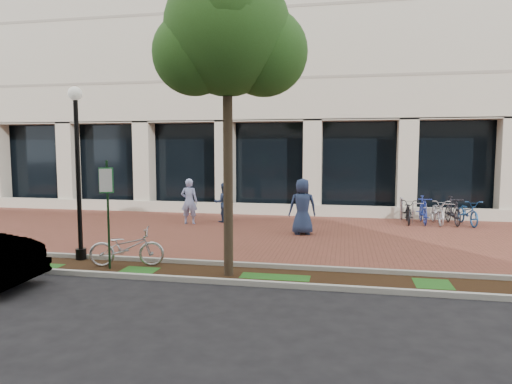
% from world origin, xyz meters
% --- Properties ---
extents(ground, '(120.00, 120.00, 0.00)m').
position_xyz_m(ground, '(0.00, 0.00, 0.00)').
color(ground, black).
rests_on(ground, ground).
extents(brick_plaza, '(40.00, 9.00, 0.01)m').
position_xyz_m(brick_plaza, '(0.00, 0.00, 0.01)').
color(brick_plaza, brown).
rests_on(brick_plaza, ground).
extents(planting_strip, '(40.00, 1.50, 0.01)m').
position_xyz_m(planting_strip, '(0.00, -5.25, 0.01)').
color(planting_strip, black).
rests_on(planting_strip, ground).
extents(curb_plaza_side, '(40.00, 0.12, 0.12)m').
position_xyz_m(curb_plaza_side, '(0.00, -4.50, 0.06)').
color(curb_plaza_side, '#A4A49B').
rests_on(curb_plaza_side, ground).
extents(curb_street_side, '(40.00, 0.12, 0.12)m').
position_xyz_m(curb_street_side, '(0.00, -6.00, 0.06)').
color(curb_street_side, '#A4A49B').
rests_on(curb_street_side, ground).
extents(near_office_building, '(40.00, 12.12, 16.00)m').
position_xyz_m(near_office_building, '(0.00, 10.47, 10.05)').
color(near_office_building, beige).
rests_on(near_office_building, ground).
extents(parking_sign, '(0.34, 0.07, 2.68)m').
position_xyz_m(parking_sign, '(-2.23, -5.34, 1.68)').
color(parking_sign, '#14381A').
rests_on(parking_sign, ground).
extents(lamppost, '(0.36, 0.36, 4.56)m').
position_xyz_m(lamppost, '(-3.46, -4.60, 2.57)').
color(lamppost, black).
rests_on(lamppost, ground).
extents(street_tree, '(3.42, 2.85, 6.98)m').
position_xyz_m(street_tree, '(0.83, -5.28, 5.37)').
color(street_tree, '#413525').
rests_on(street_tree, ground).
extents(locked_bicycle, '(1.97, 1.10, 0.98)m').
position_xyz_m(locked_bicycle, '(-1.93, -5.00, 0.49)').
color(locked_bicycle, '#B2B2B6').
rests_on(locked_bicycle, ground).
extents(pedestrian_left, '(0.69, 0.48, 1.79)m').
position_xyz_m(pedestrian_left, '(-2.56, 1.47, 0.90)').
color(pedestrian_left, '#91A0D8').
rests_on(pedestrian_left, ground).
extents(pedestrian_mid, '(0.95, 0.87, 1.59)m').
position_xyz_m(pedestrian_mid, '(-1.35, 2.16, 0.79)').
color(pedestrian_mid, navy).
rests_on(pedestrian_mid, ground).
extents(pedestrian_right, '(1.07, 0.82, 1.94)m').
position_xyz_m(pedestrian_right, '(2.01, 0.13, 0.97)').
color(pedestrian_right, '#1F2D4E').
rests_on(pedestrian_right, ground).
extents(bollard, '(0.12, 0.12, 0.97)m').
position_xyz_m(bollard, '(5.72, 4.00, 0.49)').
color(bollard, '#B9B9BE').
rests_on(bollard, ground).
extents(bike_rack_cluster, '(3.05, 1.96, 1.10)m').
position_xyz_m(bike_rack_cluster, '(7.02, 3.29, 0.51)').
color(bike_rack_cluster, black).
rests_on(bike_rack_cluster, ground).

